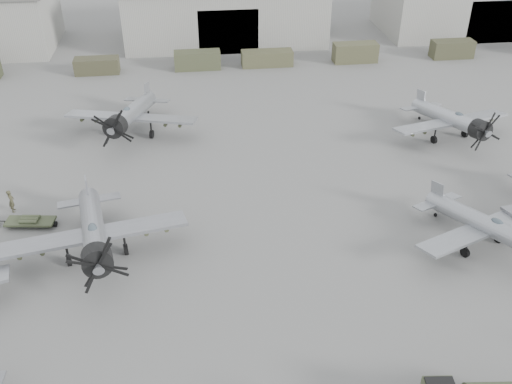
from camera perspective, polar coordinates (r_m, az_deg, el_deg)
ground at (r=34.15m, az=5.64°, el=-18.02°), size 220.00×220.00×0.00m
hangar_center at (r=85.93m, az=-3.20°, el=17.86°), size 29.00×14.80×8.70m
hangar_right at (r=96.30m, az=21.15°, el=17.48°), size 29.00×14.80×8.70m
support_truck_2 at (r=76.14m, az=-15.62°, el=12.07°), size 5.48×2.20×1.96m
support_truck_3 at (r=75.27m, az=-5.89°, el=12.99°), size 5.88×2.20×2.28m
support_truck_4 at (r=76.02m, az=1.12°, el=13.23°), size 6.62×2.20×1.97m
support_truck_5 at (r=78.41m, az=9.89°, el=13.58°), size 5.79×2.20×2.48m
support_truck_6 at (r=83.22m, az=19.01°, el=13.37°), size 5.58×2.20×2.32m
aircraft_mid_1 at (r=41.49m, az=-15.93°, el=-3.99°), size 13.35×12.02×5.30m
aircraft_mid_2 at (r=44.34m, az=22.25°, el=-3.24°), size 11.38×10.29×4.61m
aircraft_far_0 at (r=57.94m, az=-12.52°, el=7.50°), size 13.24×11.92×5.27m
aircraft_far_1 at (r=59.26m, az=19.17°, el=6.82°), size 12.31×11.08×4.90m
tug_trailer at (r=48.70m, az=-24.20°, el=-2.62°), size 6.62×2.11×1.31m
ground_crew at (r=49.88m, az=-23.27°, el=-0.83°), size 0.55×0.77×1.96m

